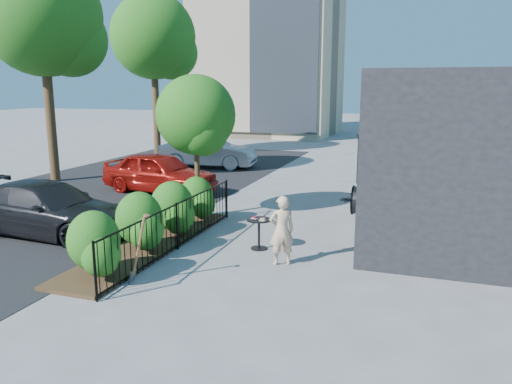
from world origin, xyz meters
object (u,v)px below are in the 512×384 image
(shovel, at_px, (138,252))
(car_silver, at_px, (208,152))
(car_darkgrey, at_px, (48,209))
(woman, at_px, (282,230))
(car_red, at_px, (160,172))
(street_tree_far, at_px, (154,42))
(cafe_table, at_px, (259,228))
(street_tree_near, at_px, (43,24))
(patio_tree, at_px, (197,120))

(shovel, xyz_separation_m, car_silver, (-4.43, 13.09, 0.10))
(car_darkgrey, bearing_deg, woman, -89.61)
(woman, relative_size, shovel, 1.05)
(shovel, relative_size, car_red, 0.34)
(street_tree_far, xyz_separation_m, cafe_table, (10.19, -13.33, -5.43))
(street_tree_near, xyz_separation_m, cafe_table, (10.19, -5.33, -5.43))
(car_red, bearing_deg, cafe_table, -124.37)
(car_silver, relative_size, car_darkgrey, 0.96)
(patio_tree, height_order, car_darkgrey, patio_tree)
(patio_tree, relative_size, car_darkgrey, 0.87)
(street_tree_far, height_order, car_silver, street_tree_far)
(car_red, bearing_deg, car_silver, 14.74)
(street_tree_near, height_order, cafe_table, street_tree_near)
(street_tree_far, distance_m, cafe_table, 17.64)
(street_tree_far, bearing_deg, cafe_table, -52.60)
(cafe_table, relative_size, car_darkgrey, 0.17)
(street_tree_far, relative_size, shovel, 5.90)
(street_tree_far, xyz_separation_m, car_darkgrey, (4.80, -13.91, -5.26))
(patio_tree, height_order, street_tree_far, street_tree_far)
(street_tree_near, xyz_separation_m, car_silver, (4.25, 5.09, -5.20))
(patio_tree, xyz_separation_m, shovel, (0.98, -4.80, -2.15))
(street_tree_near, distance_m, shovel, 12.94)
(cafe_table, height_order, car_darkgrey, car_darkgrey)
(cafe_table, xyz_separation_m, woman, (0.76, -0.79, 0.25))
(street_tree_near, bearing_deg, car_red, -5.78)
(shovel, height_order, car_darkgrey, shovel)
(car_silver, distance_m, car_darkgrey, 11.02)
(patio_tree, bearing_deg, cafe_table, -40.52)
(street_tree_near, relative_size, cafe_table, 10.95)
(woman, height_order, car_darkgrey, woman)
(car_red, distance_m, car_silver, 5.63)
(patio_tree, bearing_deg, street_tree_far, 124.51)
(street_tree_far, bearing_deg, car_silver, -34.38)
(cafe_table, relative_size, car_red, 0.18)
(patio_tree, xyz_separation_m, car_red, (-2.80, 2.70, -2.05))
(shovel, xyz_separation_m, car_darkgrey, (-3.88, 2.08, 0.04))
(street_tree_far, distance_m, car_darkgrey, 15.63)
(street_tree_near, distance_m, woman, 13.58)
(woman, xyz_separation_m, car_darkgrey, (-6.16, 0.21, -0.08))
(street_tree_far, relative_size, car_silver, 1.90)
(street_tree_far, relative_size, woman, 5.61)
(woman, distance_m, car_darkgrey, 6.17)
(woman, relative_size, car_silver, 0.34)
(street_tree_near, bearing_deg, street_tree_far, 90.00)
(cafe_table, bearing_deg, patio_tree, 139.48)
(shovel, distance_m, car_red, 8.40)
(woman, xyz_separation_m, car_silver, (-6.71, 11.22, -0.02))
(car_silver, bearing_deg, cafe_table, -157.19)
(patio_tree, xyz_separation_m, car_darkgrey, (-2.90, -2.71, -2.10))
(street_tree_far, distance_m, shovel, 18.96)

